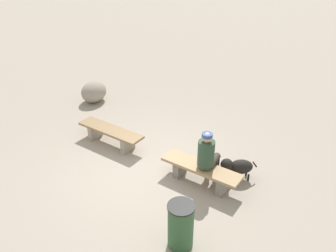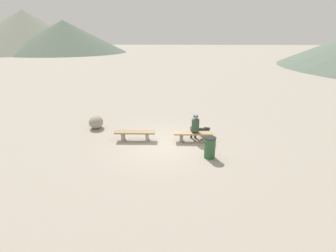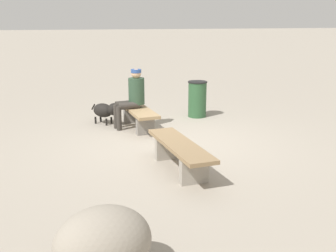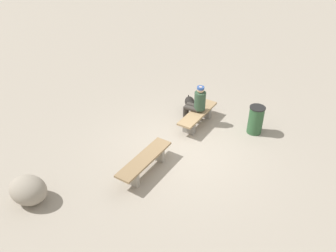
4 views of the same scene
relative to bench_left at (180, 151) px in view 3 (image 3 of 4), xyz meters
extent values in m
cube|color=#9E9384|center=(1.46, -0.39, -0.35)|extent=(210.00, 210.00, 0.06)
cube|color=gray|center=(-0.56, -0.01, -0.13)|extent=(0.13, 0.42, 0.38)
cube|color=gray|center=(0.56, 0.01, -0.13)|extent=(0.13, 0.42, 0.38)
cube|color=#8C704C|center=(0.00, 0.00, 0.10)|extent=(1.87, 0.48, 0.06)
cube|color=gray|center=(2.16, -0.05, -0.13)|extent=(0.15, 0.37, 0.38)
cube|color=gray|center=(3.22, -0.03, -0.13)|extent=(0.15, 0.37, 0.38)
cube|color=#A3845B|center=(2.69, -0.04, 0.10)|extent=(1.78, 0.49, 0.06)
cylinder|color=#2D4733|center=(2.79, -0.04, 0.49)|extent=(0.35, 0.35, 0.57)
sphere|color=#D8A87F|center=(2.79, -0.04, 0.87)|extent=(0.21, 0.21, 0.21)
cylinder|color=#2D4C8C|center=(2.79, -0.04, 0.92)|extent=(0.22, 0.22, 0.07)
cylinder|color=#38332D|center=(2.86, 0.20, 0.20)|extent=(0.20, 0.46, 0.15)
cylinder|color=#38332D|center=(2.83, 0.42, -0.06)|extent=(0.11, 0.11, 0.52)
cylinder|color=#38332D|center=(2.67, 0.18, 0.20)|extent=(0.20, 0.46, 0.15)
cylinder|color=#38332D|center=(2.64, 0.40, -0.06)|extent=(0.11, 0.11, 0.52)
ellipsoid|color=black|center=(3.32, 0.62, -0.01)|extent=(0.59, 0.56, 0.32)
sphere|color=black|center=(3.07, 0.42, 0.06)|extent=(0.27, 0.27, 0.27)
cylinder|color=black|center=(3.25, 0.45, -0.24)|extent=(0.04, 0.04, 0.16)
cylinder|color=black|center=(3.14, 0.59, -0.24)|extent=(0.04, 0.04, 0.16)
cylinder|color=black|center=(3.50, 0.65, -0.24)|extent=(0.04, 0.04, 0.16)
cylinder|color=black|center=(3.39, 0.79, -0.24)|extent=(0.04, 0.04, 0.16)
cylinder|color=black|center=(3.55, 0.80, 0.04)|extent=(0.11, 0.10, 0.15)
cylinder|color=#2D5633|center=(3.27, -1.68, 0.10)|extent=(0.44, 0.44, 0.84)
cylinder|color=black|center=(3.27, -1.68, 0.54)|extent=(0.47, 0.47, 0.03)
ellipsoid|color=gray|center=(-2.31, 1.60, 0.02)|extent=(0.86, 1.01, 0.67)
camera|label=1|loc=(5.50, -5.14, 4.30)|focal=35.86mm
camera|label=2|loc=(1.94, -11.34, 4.45)|focal=28.14mm
camera|label=3|loc=(-5.54, 2.09, 1.96)|focal=42.70mm
camera|label=4|loc=(-5.27, -4.20, 5.54)|focal=36.33mm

